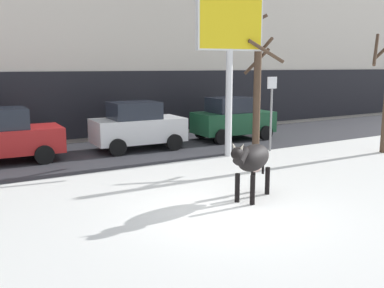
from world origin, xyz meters
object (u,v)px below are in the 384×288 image
Objects in this scene: pedestrian_near_billboard at (200,113)px; car_white_hatchback at (137,126)px; car_darkgreen_hatchback at (233,119)px; bare_tree_right_lot at (258,77)px; cow_black at (252,159)px; billboard at (230,34)px; street_sign at (271,108)px.

car_white_hatchback is at bearing -147.00° from pedestrian_near_billboard.
bare_tree_right_lot reaches higher than car_darkgreen_hatchback.
cow_black is at bearing -130.58° from bare_tree_right_lot.
pedestrian_near_billboard is at bearing 63.84° from cow_black.
pedestrian_near_billboard reaches higher than cow_black.
billboard is at bearing -50.98° from car_white_hatchback.
billboard is (2.57, 4.50, 3.32)m from cow_black.
billboard is 4.98m from car_white_hatchback.
car_darkgreen_hatchback is 2.07× the size of pedestrian_near_billboard.
car_darkgreen_hatchback is at bearing -0.07° from car_white_hatchback.
car_white_hatchback is 4.58m from car_darkgreen_hatchback.
car_darkgreen_hatchback is at bearing 83.02° from street_sign.
billboard is at bearing 60.26° from cow_black.
pedestrian_near_billboard is 0.33× the size of bare_tree_right_lot.
bare_tree_right_lot is 1.26m from street_sign.
cow_black is at bearing -135.44° from street_sign.
car_white_hatchback is at bearing 145.53° from street_sign.
bare_tree_right_lot is (3.78, -2.61, 1.88)m from car_white_hatchback.
car_darkgreen_hatchback is at bearing -95.50° from pedestrian_near_billboard.
pedestrian_near_billboard is (2.59, 6.01, -3.43)m from billboard.
car_white_hatchback is 4.96m from bare_tree_right_lot.
cow_black is 0.36× the size of bare_tree_right_lot.
cow_black is 8.80m from car_darkgreen_hatchback.
car_darkgreen_hatchback is 1.27× the size of street_sign.
cow_black is at bearing -116.16° from pedestrian_near_billboard.
street_sign is (1.93, -0.07, -2.64)m from billboard.
billboard is 1.97× the size of street_sign.
car_darkgreen_hatchback is (4.58, -0.01, 0.00)m from car_white_hatchback.
cow_black is at bearing -92.15° from car_white_hatchback.
pedestrian_near_billboard is (4.89, 3.18, -0.05)m from car_white_hatchback.
billboard is at bearing -171.25° from bare_tree_right_lot.
street_sign is at bearing -96.98° from car_darkgreen_hatchback.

